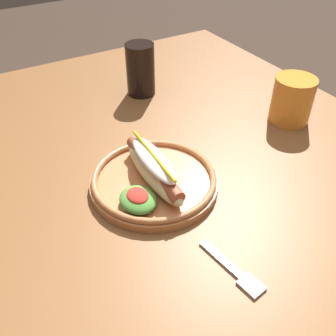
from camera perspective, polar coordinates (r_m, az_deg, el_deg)
The scene contains 5 objects.
dining_table at distance 0.80m, azimuth 7.03°, elevation -6.27°, with size 1.36×0.89×0.74m.
hot_dog_plate at distance 0.69m, azimuth -2.25°, elevation -1.48°, with size 0.24×0.24×0.08m.
fork at distance 0.59m, azimuth 10.06°, elevation -15.07°, with size 0.12×0.04×0.00m.
soda_cup at distance 0.98m, azimuth -4.16°, elevation 14.58°, with size 0.07×0.07×0.13m, color black.
extra_cup at distance 0.91m, azimuth 18.19°, elevation 9.72°, with size 0.09×0.09×0.10m, color orange.
Camera 1 is at (0.43, -0.37, 1.21)m, focal length 40.47 mm.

